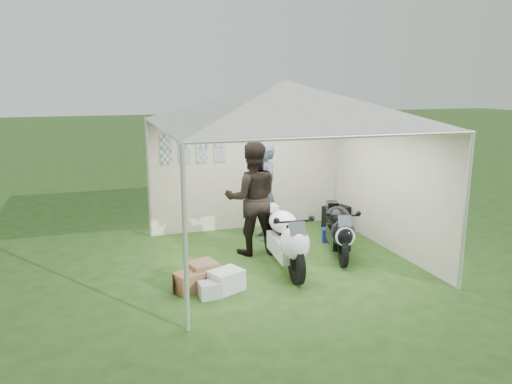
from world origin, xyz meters
TOP-DOWN VIEW (x-y plane):
  - ground at (0.00, 0.00)m, footprint 80.00×80.00m
  - canopy_tent at (-0.00, 0.03)m, footprint 5.66×5.66m
  - motorcycle_white at (-0.15, -0.50)m, footprint 0.53×1.97m
  - motorcycle_black at (0.97, -0.17)m, footprint 0.77×1.71m
  - paddock_stand at (1.22, 0.60)m, footprint 0.39×0.31m
  - person_dark_jacket at (-0.40, 0.46)m, footprint 1.07×0.89m
  - person_blue_jacket at (0.07, 1.17)m, footprint 0.49×0.71m
  - equipment_box at (1.70, 1.35)m, footprint 0.55×0.48m
  - crate_0 at (-1.25, -0.99)m, footprint 0.56×0.51m
  - crate_1 at (-1.53, -0.68)m, footprint 0.48×0.48m
  - crate_2 at (-1.53, -1.16)m, footprint 0.31×0.26m
  - crate_3 at (-1.75, -0.87)m, footprint 0.52×0.45m

SIDE VIEW (x-z plane):
  - ground at x=0.00m, z-range 0.00..0.00m
  - crate_2 at x=-1.53m, z-range 0.00..0.22m
  - paddock_stand at x=1.22m, z-range 0.00..0.25m
  - crate_3 at x=-1.75m, z-range 0.00..0.29m
  - crate_0 at x=-1.25m, z-range 0.00..0.31m
  - crate_1 at x=-1.53m, z-range 0.00..0.35m
  - equipment_box at x=1.70m, z-range 0.00..0.47m
  - motorcycle_black at x=0.97m, z-range 0.05..0.92m
  - motorcycle_white at x=-0.15m, z-range 0.06..1.02m
  - person_blue_jacket at x=0.07m, z-range 0.00..1.87m
  - person_dark_jacket at x=-0.40m, z-range 0.00..1.98m
  - canopy_tent at x=0.00m, z-range 1.08..4.08m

